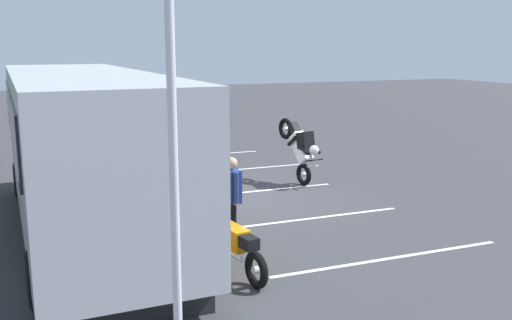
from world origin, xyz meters
TOP-DOWN VIEW (x-y plane):
  - ground_plane at (0.00, 0.00)m, footprint 80.00×80.00m
  - tour_bus at (-1.36, 4.14)m, footprint 9.64×2.78m
  - spectator_far_left at (-3.04, 1.64)m, footprint 0.57×0.31m
  - spectator_left at (-1.92, 1.55)m, footprint 0.58×0.36m
  - spectator_centre at (-0.94, 1.69)m, footprint 0.57×0.38m
  - spectator_right at (0.33, 1.43)m, footprint 0.58×0.35m
  - parked_motorcycle_silver at (-4.45, 2.12)m, footprint 2.04×0.62m
  - stunt_motorcycle at (0.85, -1.76)m, footprint 1.89×0.68m
  - flagpole at (-8.33, 4.08)m, footprint 0.78×0.36m
  - bay_line_a at (-4.88, -0.71)m, footprint 0.13×4.72m
  - bay_line_b at (-2.17, -0.71)m, footprint 0.13×4.00m
  - bay_line_c at (0.54, -0.71)m, footprint 0.12×3.54m
  - bay_line_d at (3.25, -0.71)m, footprint 0.13×4.67m
  - bay_line_e at (5.96, -0.71)m, footprint 0.13×3.66m

SIDE VIEW (x-z plane):
  - ground_plane at x=0.00m, z-range 0.00..0.00m
  - bay_line_b at x=-2.17m, z-range 0.00..0.01m
  - bay_line_c at x=0.54m, z-range 0.00..0.01m
  - bay_line_e at x=5.96m, z-range 0.00..0.01m
  - bay_line_a at x=-4.88m, z-range 0.00..0.01m
  - bay_line_d at x=3.25m, z-range 0.00..0.01m
  - parked_motorcycle_silver at x=-4.45m, z-range -0.01..0.97m
  - spectator_far_left at x=-3.04m, z-range 0.16..1.85m
  - spectator_right at x=0.33m, z-range 0.16..1.89m
  - stunt_motorcycle at x=0.85m, z-range 0.11..1.98m
  - spectator_centre at x=-0.94m, z-range 0.17..1.93m
  - spectator_left at x=-1.92m, z-range 0.19..1.99m
  - tour_bus at x=-1.36m, z-range 0.02..3.27m
  - flagpole at x=-8.33m, z-range -0.05..6.42m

